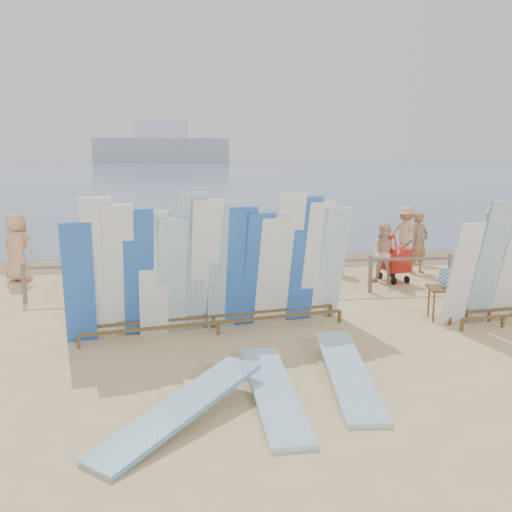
{
  "coord_description": "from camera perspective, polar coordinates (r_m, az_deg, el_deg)",
  "views": [
    {
      "loc": [
        -2.22,
        -9.28,
        3.33
      ],
      "look_at": [
        -0.83,
        2.53,
        1.05
      ],
      "focal_mm": 38.0,
      "sensor_mm": 36.0,
      "label": 1
    }
  ],
  "objects": [
    {
      "name": "beachgoer_1",
      "position": [
        14.26,
        -9.54,
        1.09
      ],
      "size": [
        0.63,
        0.78,
        1.89
      ],
      "primitive_type": "imported",
      "rotation": [
        0.0,
        0.0,
        2.01
      ],
      "color": "#8C6042",
      "rests_on": "ground"
    },
    {
      "name": "beach_chair_right",
      "position": [
        13.85,
        3.8,
        -2.02
      ],
      "size": [
        0.75,
        0.75,
        0.84
      ],
      "rotation": [
        0.0,
        0.0,
        0.59
      ],
      "color": "#B01A12",
      "rests_on": "ground"
    },
    {
      "name": "beachgoer_extra_0",
      "position": [
        17.03,
        23.71,
        1.86
      ],
      "size": [
        0.53,
        1.22,
        1.87
      ],
      "primitive_type": "imported",
      "rotation": [
        0.0,
        0.0,
        1.55
      ],
      "color": "tan",
      "rests_on": "ground"
    },
    {
      "name": "beach_chair_left",
      "position": [
        13.57,
        4.51,
        -2.21
      ],
      "size": [
        0.77,
        0.78,
        0.92
      ],
      "rotation": [
        0.0,
        0.0,
        -0.43
      ],
      "color": "#B01A12",
      "rests_on": "ground"
    },
    {
      "name": "flat_board_a",
      "position": [
        8.26,
        9.6,
        -13.04
      ],
      "size": [
        0.77,
        2.73,
        0.33
      ],
      "primitive_type": "cube",
      "rotation": [
        0.1,
        0.0,
        -0.08
      ],
      "color": "#8BC3DE",
      "rests_on": "ground"
    },
    {
      "name": "beachgoer_2",
      "position": [
        13.6,
        -4.27,
        0.22
      ],
      "size": [
        0.82,
        0.85,
        1.65
      ],
      "primitive_type": "imported",
      "rotation": [
        0.0,
        0.0,
        5.45
      ],
      "color": "beige",
      "rests_on": "ground"
    },
    {
      "name": "beachgoer_6",
      "position": [
        15.24,
        8.1,
        1.08
      ],
      "size": [
        0.82,
        0.73,
        1.54
      ],
      "primitive_type": "imported",
      "rotation": [
        0.0,
        0.0,
        2.51
      ],
      "color": "tan",
      "rests_on": "ground"
    },
    {
      "name": "main_surfboard_rack",
      "position": [
        10.05,
        -4.35,
        -1.46
      ],
      "size": [
        5.31,
        1.57,
        2.66
      ],
      "rotation": [
        0.0,
        0.0,
        0.18
      ],
      "color": "brown",
      "rests_on": "ground"
    },
    {
      "name": "wet_sand_strip",
      "position": [
        16.96,
        0.93,
        -0.46
      ],
      "size": [
        40.0,
        2.6,
        0.01
      ],
      "primitive_type": "cube",
      "color": "olive",
      "rests_on": "ground"
    },
    {
      "name": "ground",
      "position": [
        10.11,
        6.42,
        -8.43
      ],
      "size": [
        160.0,
        160.0,
        0.0
      ],
      "primitive_type": "plane",
      "color": "#DCB87E",
      "rests_on": "ground"
    },
    {
      "name": "distant_ship",
      "position": [
        189.55,
        -9.88,
        11.29
      ],
      "size": [
        45.0,
        8.0,
        14.0
      ],
      "color": "#999EA3",
      "rests_on": "ocean"
    },
    {
      "name": "beachgoer_3",
      "position": [
        14.85,
        1.23,
        1.08
      ],
      "size": [
        0.53,
        1.08,
        1.61
      ],
      "primitive_type": "imported",
      "rotation": [
        0.0,
        0.0,
        1.67
      ],
      "color": "tan",
      "rests_on": "ground"
    },
    {
      "name": "flat_board_b",
      "position": [
        7.67,
        1.84,
        -14.86
      ],
      "size": [
        0.65,
        2.72,
        0.25
      ],
      "primitive_type": "cube",
      "rotation": [
        0.07,
        0.0,
        0.03
      ],
      "color": "#8BC3DE",
      "rests_on": "ground"
    },
    {
      "name": "beachgoer_8",
      "position": [
        14.15,
        13.43,
        0.22
      ],
      "size": [
        0.83,
        0.76,
        1.57
      ],
      "primitive_type": "imported",
      "rotation": [
        0.0,
        0.0,
        5.62
      ],
      "color": "beige",
      "rests_on": "ground"
    },
    {
      "name": "beachgoer_5",
      "position": [
        14.91,
        -0.86,
        1.67
      ],
      "size": [
        1.84,
        1.21,
        1.89
      ],
      "primitive_type": "imported",
      "rotation": [
        0.0,
        0.0,
        2.74
      ],
      "color": "beige",
      "rests_on": "ground"
    },
    {
      "name": "beachgoer_0",
      "position": [
        15.39,
        -23.81,
        0.85
      ],
      "size": [
        0.97,
        0.73,
        1.8
      ],
      "primitive_type": "imported",
      "rotation": [
        0.0,
        0.0,
        2.74
      ],
      "color": "tan",
      "rests_on": "ground"
    },
    {
      "name": "beachgoer_11",
      "position": [
        16.48,
        -17.1,
        1.91
      ],
      "size": [
        1.74,
        1.22,
        1.8
      ],
      "primitive_type": "imported",
      "rotation": [
        0.0,
        0.0,
        3.6
      ],
      "color": "beige",
      "rests_on": "ground"
    },
    {
      "name": "vendor_table",
      "position": [
        11.6,
        19.56,
        -4.63
      ],
      "size": [
        0.89,
        0.71,
        1.07
      ],
      "rotation": [
        0.0,
        0.0,
        -0.19
      ],
      "color": "brown",
      "rests_on": "ground"
    },
    {
      "name": "beachgoer_9",
      "position": [
        17.4,
        15.51,
        2.29
      ],
      "size": [
        1.07,
        1.13,
        1.71
      ],
      "primitive_type": "imported",
      "rotation": [
        0.0,
        0.0,
        2.29
      ],
      "color": "tan",
      "rests_on": "ground"
    },
    {
      "name": "fence",
      "position": [
        12.77,
        3.44,
        -1.35
      ],
      "size": [
        12.08,
        0.08,
        0.9
      ],
      "color": "#77675A",
      "rests_on": "ground"
    },
    {
      "name": "ocean",
      "position": [
        137.34,
        -5.88,
        9.41
      ],
      "size": [
        320.0,
        240.0,
        0.02
      ],
      "primitive_type": "cube",
      "color": "slate",
      "rests_on": "ground"
    },
    {
      "name": "flat_board_e",
      "position": [
        7.14,
        -7.92,
        -17.02
      ],
      "size": [
        2.21,
        2.37,
        0.4
      ],
      "primitive_type": "cube",
      "rotation": [
        0.12,
        0.0,
        -0.73
      ],
      "color": "white",
      "rests_on": "ground"
    },
    {
      "name": "beachgoer_extra_1",
      "position": [
        15.62,
        -14.46,
        1.41
      ],
      "size": [
        1.07,
        0.92,
        1.71
      ],
      "primitive_type": "imported",
      "rotation": [
        0.0,
        0.0,
        5.68
      ],
      "color": "#8C6042",
      "rests_on": "ground"
    },
    {
      "name": "beachgoer_7",
      "position": [
        15.65,
        16.76,
        1.32
      ],
      "size": [
        0.71,
        0.58,
        1.72
      ],
      "primitive_type": "imported",
      "rotation": [
        0.0,
        0.0,
        0.44
      ],
      "color": "#8C6042",
      "rests_on": "ground"
    },
    {
      "name": "stroller",
      "position": [
        14.59,
        14.28,
        -0.78
      ],
      "size": [
        0.76,
        0.96,
        1.17
      ],
      "rotation": [
        0.0,
        0.0,
        0.23
      ],
      "color": "#B01A12",
      "rests_on": "ground"
    },
    {
      "name": "side_surfboard_rack",
      "position": [
        11.48,
        24.38,
        -1.22
      ],
      "size": [
        2.25,
        0.91,
        2.47
      ],
      "rotation": [
        0.0,
        0.0,
        0.14
      ],
      "color": "brown",
      "rests_on": "ground"
    }
  ]
}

